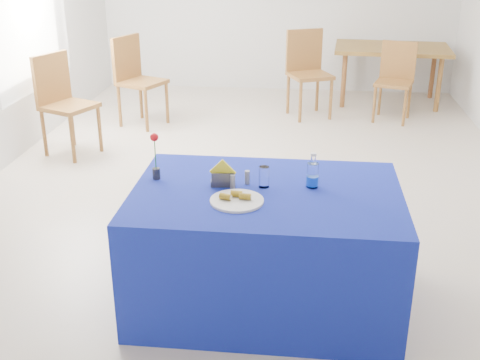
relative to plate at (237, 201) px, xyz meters
name	(u,v)px	position (x,y,z in m)	size (l,w,h in m)	color
floor	(255,179)	(-0.07, 2.16, -0.77)	(7.00, 7.00, 0.00)	#C3B3A1
plate	(237,201)	(0.00, 0.00, 0.00)	(0.31, 0.31, 0.01)	silver
drinking_glass	(264,177)	(0.14, 0.23, 0.06)	(0.06, 0.06, 0.13)	white
salt_shaker	(233,182)	(-0.05, 0.19, 0.04)	(0.03, 0.03, 0.09)	slate
pepper_shaker	(247,177)	(0.03, 0.27, 0.04)	(0.03, 0.03, 0.09)	slate
blue_table	(266,247)	(0.16, 0.18, -0.39)	(1.60, 1.10, 0.76)	navy
water_bottle	(312,176)	(0.42, 0.27, 0.06)	(0.07, 0.07, 0.21)	white
napkin_holder	(223,178)	(-0.11, 0.22, 0.04)	(0.16, 0.08, 0.17)	#3C3C41
rose_vase	(155,157)	(-0.53, 0.29, 0.14)	(0.05, 0.05, 0.30)	#222227
oak_table	(392,52)	(1.48, 5.07, -0.09)	(1.54, 1.05, 0.76)	olive
chair_bg_left	(307,67)	(0.37, 4.37, -0.16)	(0.62, 0.62, 1.05)	#95622B
chair_bg_right	(396,75)	(1.45, 4.30, -0.22)	(0.52, 0.52, 0.94)	#95622B
chair_win_a	(62,97)	(-2.12, 2.68, -0.17)	(0.61, 0.61, 1.03)	#95622B
chair_win_b	(135,74)	(-1.64, 3.75, -0.16)	(0.62, 0.62, 1.04)	#95622B
banana_pieces	(236,196)	(-0.01, 0.01, 0.03)	(0.18, 0.10, 0.04)	gold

